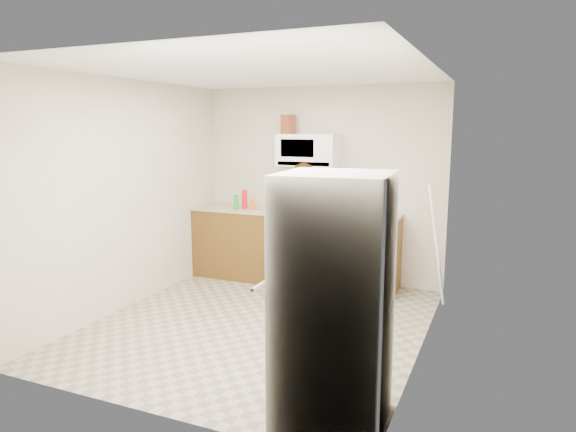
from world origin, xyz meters
The scene contains 20 objects.
floor centered at (0.00, 0.00, 0.00)m, with size 3.60×3.60×0.00m, color gray.
back_wall centered at (0.00, 1.79, 1.25)m, with size 3.20×0.02×2.50m, color beige.
right_wall centered at (1.59, 0.00, 1.25)m, with size 0.02×3.60×2.50m, color beige.
cabinet_left centered at (-1.04, 1.49, 0.45)m, with size 1.12×0.62×0.90m, color brown.
counter_left centered at (-1.04, 1.49, 0.92)m, with size 1.14×0.64×0.04m, color tan.
cabinet_right centered at (0.68, 1.49, 0.45)m, with size 0.80×0.62×0.90m, color brown.
counter_right centered at (0.68, 1.49, 0.92)m, with size 0.82×0.64×0.04m, color tan.
gas_range centered at (-0.10, 1.48, 0.49)m, with size 0.76×0.65×1.13m.
microwave centered at (-0.10, 1.61, 1.70)m, with size 0.76×0.38×0.40m, color white.
person centered at (0.16, 0.77, 0.80)m, with size 0.59×0.38×1.61m, color tan.
fridge centered at (1.23, -1.40, 0.85)m, with size 0.70×0.70×1.70m, color silver.
kettle centered at (0.72, 1.70, 1.02)m, with size 0.13×0.13×0.16m, color silver.
jug centered at (-0.39, 1.64, 2.02)m, with size 0.14×0.14×0.24m, color brown.
saucepan centered at (-0.29, 1.59, 1.01)m, with size 0.20×0.20×0.11m, color silver.
tray centered at (0.02, 1.41, 0.96)m, with size 0.25×0.16×0.05m, color white.
bottle_spray centered at (-0.91, 1.40, 1.06)m, with size 0.07×0.07×0.24m, color red.
bottle_hot_sauce centered at (-0.76, 1.35, 1.01)m, with size 0.05×0.05×0.15m, color #E95319.
bottle_green_cap centered at (-0.94, 1.23, 1.03)m, with size 0.06×0.06×0.19m, color #1C971B.
pot_lid centered at (-0.64, 1.46, 0.94)m, with size 0.27×0.27×0.01m, color silver.
broom centered at (1.56, 1.22, 0.70)m, with size 0.03×0.03×1.40m, color white.
Camera 1 is at (2.22, -4.47, 1.97)m, focal length 32.00 mm.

